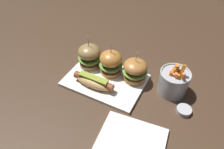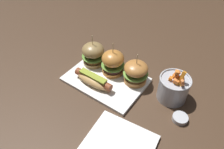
{
  "view_description": "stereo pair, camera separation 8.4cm",
  "coord_description": "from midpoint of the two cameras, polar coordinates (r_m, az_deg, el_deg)",
  "views": [
    {
      "loc": [
        0.32,
        -0.54,
        0.63
      ],
      "look_at": [
        0.03,
        0.0,
        0.05
      ],
      "focal_mm": 33.69,
      "sensor_mm": 36.0,
      "label": 1
    },
    {
      "loc": [
        0.39,
        -0.5,
        0.63
      ],
      "look_at": [
        0.03,
        0.0,
        0.05
      ],
      "focal_mm": 33.69,
      "sensor_mm": 36.0,
      "label": 2
    }
  ],
  "objects": [
    {
      "name": "slider_center",
      "position": [
        0.88,
        3.0,
        3.22
      ],
      "size": [
        0.1,
        0.1,
        0.15
      ],
      "color": "#B87431",
      "rests_on": "platter_main"
    },
    {
      "name": "ground_plane",
      "position": [
        0.89,
        1.01,
        -1.82
      ],
      "size": [
        3.0,
        3.0,
        0.0
      ],
      "primitive_type": "plane",
      "color": "#422D1E"
    },
    {
      "name": "fries_bucket",
      "position": [
        0.84,
        19.15,
        -3.53
      ],
      "size": [
        0.12,
        0.12,
        0.15
      ],
      "color": "#A8AAB2",
      "rests_on": "ground"
    },
    {
      "name": "slider_left",
      "position": [
        0.93,
        -2.5,
        5.59
      ],
      "size": [
        0.1,
        0.1,
        0.15
      ],
      "color": "olive",
      "rests_on": "platter_main"
    },
    {
      "name": "sauce_ramekin",
      "position": [
        0.81,
        20.92,
        -11.19
      ],
      "size": [
        0.05,
        0.05,
        0.02
      ],
      "color": "#B7BABF",
      "rests_on": "ground"
    },
    {
      "name": "hot_dog",
      "position": [
        0.85,
        -2.28,
        -1.56
      ],
      "size": [
        0.17,
        0.06,
        0.05
      ],
      "color": "tan",
      "rests_on": "platter_main"
    },
    {
      "name": "platter_main",
      "position": [
        0.89,
        1.02,
        -1.51
      ],
      "size": [
        0.32,
        0.23,
        0.01
      ],
      "primitive_type": "cube",
      "color": "white",
      "rests_on": "ground"
    },
    {
      "name": "side_plate",
      "position": [
        0.71,
        4.9,
        -19.62
      ],
      "size": [
        0.24,
        0.24,
        0.01
      ],
      "primitive_type": "cube",
      "rotation": [
        0.0,
        0.0,
        0.11
      ],
      "color": "white",
      "rests_on": "ground"
    },
    {
      "name": "slider_right",
      "position": [
        0.85,
        9.28,
        0.5
      ],
      "size": [
        0.1,
        0.1,
        0.14
      ],
      "color": "#AE6E34",
      "rests_on": "platter_main"
    }
  ]
}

